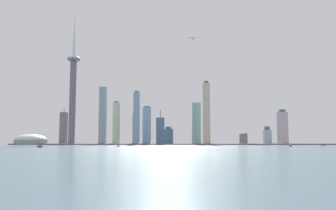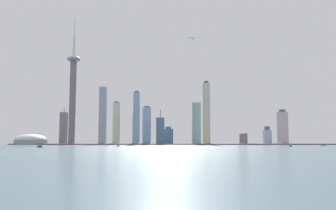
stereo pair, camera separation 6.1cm
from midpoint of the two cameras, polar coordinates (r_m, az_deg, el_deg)
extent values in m
plane|color=#42606D|center=(439.23, 0.34, -7.36)|extent=(6000.00, 6000.00, 0.00)
cube|color=#725B61|center=(929.19, 0.49, -6.50)|extent=(855.09, 56.04, 3.15)
cylinder|color=slate|center=(1004.65, -15.52, 0.63)|extent=(17.89, 17.89, 243.63)
ellipsoid|color=#9BB6BF|center=(1025.24, -15.33, 7.41)|extent=(37.91, 37.91, 11.73)
torus|color=slate|center=(1024.32, -15.33, 7.19)|extent=(34.57, 34.57, 2.35)
cone|color=silver|center=(1042.53, -15.22, 11.01)|extent=(8.95, 8.95, 122.59)
cylinder|color=#989F95|center=(1009.92, -21.73, -5.74)|extent=(86.40, 86.40, 13.46)
ellipsoid|color=silver|center=(1009.92, -21.72, -5.36)|extent=(82.08, 82.08, 30.16)
cube|color=#4A678B|center=(951.54, -1.28, -4.35)|extent=(22.22, 25.07, 73.99)
cylinder|color=#4C4C51|center=(954.08, -1.27, -1.44)|extent=(1.60, 1.60, 22.84)
cube|color=#A8B6CB|center=(1028.75, 16.10, -5.15)|extent=(20.93, 16.68, 41.31)
cube|color=#5B6064|center=(1029.31, 16.06, -3.71)|extent=(12.56, 10.01, 10.31)
cube|color=slate|center=(995.94, 0.07, -5.28)|extent=(27.25, 22.98, 44.17)
cube|color=slate|center=(996.55, 0.07, -3.81)|extent=(16.35, 13.79, 6.90)
cube|color=gray|center=(1039.04, 12.20, -2.72)|extent=(23.28, 21.84, 133.13)
cube|color=#4F5461|center=(1045.17, 12.11, 1.15)|extent=(13.97, 13.10, 7.87)
cube|color=#75ADAD|center=(1034.63, 4.06, -4.61)|extent=(21.03, 12.99, 68.50)
cylinder|color=#4C4C51|center=(1036.65, 4.04, -2.10)|extent=(1.60, 1.60, 22.53)
cube|color=#80A3C3|center=(965.06, -5.22, -2.21)|extent=(16.98, 21.13, 145.83)
cube|color=#645C58|center=(972.73, -5.17, 2.20)|extent=(10.19, 12.68, 4.09)
cube|color=#B8C7A1|center=(1005.40, -8.56, -3.04)|extent=(18.59, 14.96, 120.46)
cube|color=#63545A|center=(1010.37, -8.50, 0.49)|extent=(11.15, 8.98, 4.26)
cube|color=slate|center=(1025.64, -16.89, -3.72)|extent=(17.04, 23.58, 91.33)
cylinder|color=#4C4C51|center=(1028.76, -16.80, -0.80)|extent=(1.60, 1.60, 13.85)
cube|color=beige|center=(973.12, 6.38, -1.42)|extent=(18.79, 14.68, 173.21)
cube|color=#5D5457|center=(984.13, 6.32, 3.79)|extent=(11.27, 8.81, 6.00)
cube|color=#97AECA|center=(995.64, -3.52, -3.48)|extent=(24.12, 19.72, 106.32)
cube|color=#58655A|center=(999.50, -3.50, -0.31)|extent=(14.47, 11.83, 4.19)
cube|color=#88B2B4|center=(996.93, 4.72, -3.09)|extent=(24.84, 24.81, 119.70)
cube|color=slate|center=(1014.28, -5.31, -4.02)|extent=(17.53, 26.80, 88.25)
cube|color=#62595F|center=(1017.10, -5.28, -1.23)|extent=(10.52, 16.08, 10.88)
cube|color=#8A9DAC|center=(956.27, -10.74, -1.75)|extent=(17.79, 20.69, 157.42)
cube|color=#BFAFB6|center=(1026.26, 18.43, -3.68)|extent=(23.51, 27.24, 91.35)
cube|color=#546356|center=(1029.10, 18.34, -0.93)|extent=(14.11, 16.34, 7.29)
cube|color=white|center=(639.24, -8.23, -6.77)|extent=(6.85, 10.00, 1.66)
cube|color=#8D969F|center=(639.21, -8.23, -6.62)|extent=(3.74, 4.74, 1.77)
cube|color=silver|center=(786.60, 24.36, -6.14)|extent=(13.18, 9.69, 1.54)
cube|color=#323F44|center=(786.57, 24.36, -6.01)|extent=(6.29, 5.14, 2.17)
cube|color=navy|center=(706.06, 19.61, -6.42)|extent=(10.20, 15.59, 1.22)
cube|color=#8E92A6|center=(706.04, 19.61, -6.25)|extent=(5.78, 7.35, 2.98)
cylinder|color=silver|center=(706.00, 19.60, -5.89)|extent=(0.24, 0.24, 5.97)
cube|color=navy|center=(600.92, -20.45, -6.54)|extent=(13.69, 14.89, 1.31)
cube|color=#372D36|center=(600.89, -20.44, -6.38)|extent=(6.97, 7.36, 2.09)
cone|color=#E54C19|center=(671.30, 2.96, -6.74)|extent=(1.41, 1.41, 2.47)
cylinder|color=silver|center=(882.80, 4.09, 10.92)|extent=(8.23, 23.35, 2.39)
sphere|color=silver|center=(871.76, 3.94, 11.14)|extent=(2.39, 2.39, 2.39)
cube|color=silver|center=(883.11, 4.09, 10.99)|extent=(23.13, 8.21, 0.50)
cube|color=silver|center=(892.18, 4.22, 10.76)|extent=(8.31, 3.70, 0.40)
cube|color=#2D333D|center=(893.14, 4.21, 10.97)|extent=(0.91, 1.77, 5.00)
camera|label=1|loc=(0.03, -90.00, 0.00)|focal=36.86mm
camera|label=2|loc=(0.03, 90.00, 0.00)|focal=36.86mm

